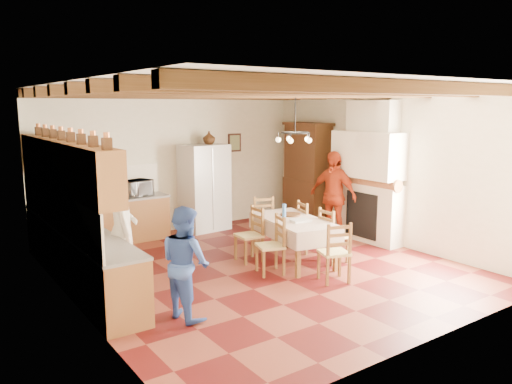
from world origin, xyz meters
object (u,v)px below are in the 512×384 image
(chair_end_far, at_px, (266,223))
(person_woman_blue, at_px, (185,262))
(hutch, at_px, (307,174))
(refrigerator, at_px, (204,187))
(chair_left_far, at_px, (249,234))
(chair_right_near, at_px, (334,235))
(person_woman_red, at_px, (333,195))
(microwave, at_px, (137,188))
(chair_right_far, at_px, (310,226))
(person_man, at_px, (122,230))
(chair_end_near, at_px, (334,251))
(chair_left_near, at_px, (270,245))
(dining_table, at_px, (294,224))

(chair_end_far, distance_m, person_woman_blue, 3.42)
(hutch, bearing_deg, refrigerator, 163.28)
(chair_left_far, bearing_deg, chair_right_near, 57.48)
(person_woman_red, bearing_deg, microwave, -137.68)
(chair_left_far, relative_size, person_woman_red, 0.53)
(chair_left_far, height_order, chair_end_far, same)
(chair_right_far, bearing_deg, person_man, 105.10)
(chair_end_near, xyz_separation_m, person_woman_red, (1.73, 1.86, 0.42))
(chair_left_near, bearing_deg, person_woman_blue, -51.51)
(chair_right_near, bearing_deg, person_man, 82.74)
(dining_table, height_order, person_woman_red, person_woman_red)
(person_woman_red, bearing_deg, person_man, -97.35)
(hutch, relative_size, person_woman_blue, 1.59)
(chair_right_near, xyz_separation_m, chair_end_near, (-0.68, -0.72, 0.00))
(chair_left_far, relative_size, chair_end_near, 1.00)
(chair_end_far, xyz_separation_m, person_woman_blue, (-2.75, -2.01, 0.25))
(chair_left_near, relative_size, person_man, 0.51)
(chair_left_far, xyz_separation_m, chair_end_near, (0.50, -1.60, 0.00))
(refrigerator, height_order, hutch, hutch)
(dining_table, xyz_separation_m, chair_end_far, (0.14, 1.00, -0.20))
(chair_left_near, relative_size, chair_left_far, 1.00)
(chair_end_far, height_order, person_man, person_man)
(chair_left_near, height_order, person_man, person_man)
(chair_left_near, distance_m, chair_end_near, 1.05)
(refrigerator, relative_size, person_man, 0.99)
(chair_right_near, distance_m, person_man, 3.62)
(person_man, xyz_separation_m, person_woman_red, (4.58, 0.47, -0.04))
(chair_left_far, distance_m, chair_right_far, 1.28)
(chair_end_far, height_order, person_woman_red, person_woman_red)
(person_woman_blue, bearing_deg, dining_table, -76.26)
(person_woman_red, bearing_deg, chair_right_far, -79.31)
(dining_table, relative_size, chair_left_far, 1.94)
(chair_right_near, height_order, chair_right_far, same)
(chair_left_far, xyz_separation_m, microwave, (-1.03, 2.49, 0.58))
(chair_left_far, xyz_separation_m, person_man, (-2.35, -0.22, 0.46))
(dining_table, height_order, chair_end_near, chair_end_near)
(chair_right_far, bearing_deg, dining_table, 128.58)
(chair_end_far, relative_size, person_woman_blue, 0.66)
(chair_right_near, height_order, microwave, microwave)
(chair_right_far, xyz_separation_m, chair_end_near, (-0.77, -1.43, 0.00))
(chair_end_near, distance_m, person_woman_red, 2.58)
(refrigerator, bearing_deg, chair_right_near, -82.03)
(chair_left_near, bearing_deg, dining_table, 128.68)
(refrigerator, height_order, person_woman_red, refrigerator)
(person_man, height_order, person_woman_red, person_man)
(chair_left_far, height_order, microwave, microwave)
(refrigerator, xyz_separation_m, chair_left_far, (-0.49, -2.47, -0.46))
(dining_table, relative_size, chair_left_near, 1.94)
(chair_left_far, bearing_deg, chair_end_far, 129.50)
(refrigerator, height_order, chair_left_near, refrigerator)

